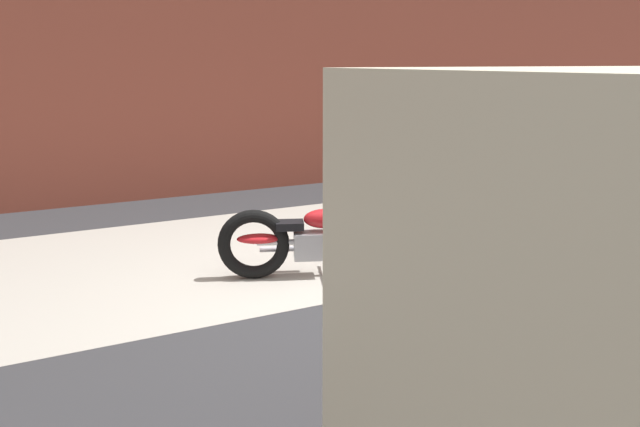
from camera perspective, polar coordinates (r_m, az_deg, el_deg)
ground_plane at (r=5.37m, az=0.99°, el=-8.90°), size 80.00×80.00×0.00m
sidewalk_slab at (r=6.88m, az=-5.46°, el=-3.52°), size 36.00×3.50×0.01m
brick_building_wall at (r=9.86m, az=-12.98°, el=16.45°), size 36.00×0.50×5.00m
motorcycle_red at (r=5.88m, az=-1.81°, el=-2.65°), size 1.92×0.89×1.03m
traffic_cone at (r=9.26m, az=11.01°, el=2.65°), size 0.40×0.40×0.55m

